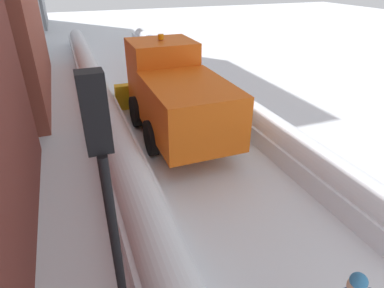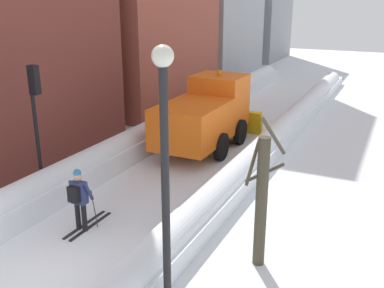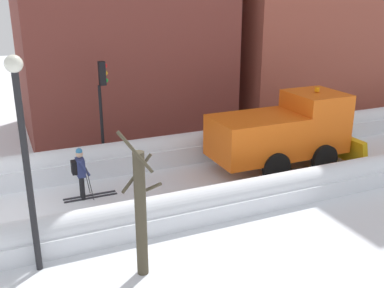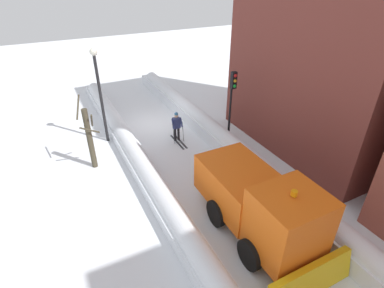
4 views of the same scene
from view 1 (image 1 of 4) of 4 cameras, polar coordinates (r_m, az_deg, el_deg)
ground_plane at (r=11.11m, az=-1.00°, el=1.15°), size 80.00×80.00×0.00m
snowbank_left at (r=10.38m, az=-13.63°, el=1.60°), size 1.10×36.00×1.17m
snowbank_right at (r=11.88m, az=10.02°, el=4.87°), size 1.10×36.00×1.00m
plow_truck at (r=10.86m, az=-3.05°, el=8.95°), size 3.20×5.98×3.12m
traffic_light_pole at (r=3.92m, az=-15.00°, el=-5.67°), size 0.28×0.42×4.18m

